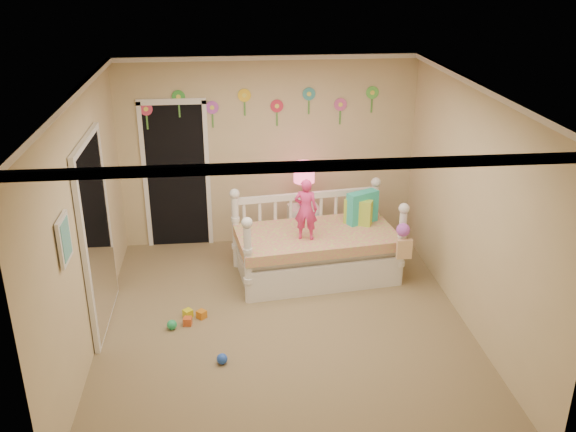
{
  "coord_description": "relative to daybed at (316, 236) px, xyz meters",
  "views": [
    {
      "loc": [
        -0.57,
        -5.88,
        3.79
      ],
      "look_at": [
        0.1,
        0.6,
        1.05
      ],
      "focal_mm": 38.95,
      "sensor_mm": 36.0,
      "label": 1
    }
  ],
  "objects": [
    {
      "name": "hanging_bag",
      "position": [
        0.95,
        -0.53,
        0.12
      ],
      "size": [
        0.2,
        0.16,
        0.36
      ],
      "primitive_type": null,
      "color": "beige",
      "rests_on": "daybed"
    },
    {
      "name": "floor",
      "position": [
        -0.51,
        -1.12,
        -0.54
      ],
      "size": [
        4.0,
        4.5,
        0.01
      ],
      "primitive_type": "cube",
      "color": "#7F684C",
      "rests_on": "ground"
    },
    {
      "name": "child",
      "position": [
        -0.16,
        -0.18,
        0.44
      ],
      "size": [
        0.32,
        0.25,
        0.76
      ],
      "primitive_type": "imported",
      "rotation": [
        0.0,
        0.0,
        2.87
      ],
      "color": "#F33785",
      "rests_on": "daybed"
    },
    {
      "name": "table_lamp",
      "position": [
        -0.06,
        0.72,
        0.52
      ],
      "size": [
        0.28,
        0.28,
        0.61
      ],
      "color": "#F821A2",
      "rests_on": "nightstand"
    },
    {
      "name": "daybed",
      "position": [
        0.0,
        0.0,
        0.0
      ],
      "size": [
        2.11,
        1.31,
        1.08
      ],
      "primitive_type": null,
      "rotation": [
        0.0,
        0.0,
        0.12
      ],
      "color": "white",
      "rests_on": "floor"
    },
    {
      "name": "pillow_lime",
      "position": [
        0.56,
        0.19,
        0.23
      ],
      "size": [
        0.37,
        0.27,
        0.33
      ],
      "primitive_type": "cube",
      "rotation": [
        0.0,
        0.0,
        -0.47
      ],
      "color": "#AFD240",
      "rests_on": "daybed"
    },
    {
      "name": "right_wall",
      "position": [
        1.49,
        -1.12,
        0.76
      ],
      "size": [
        0.01,
        4.5,
        2.6
      ],
      "primitive_type": "cube",
      "color": "tan",
      "rests_on": "floor"
    },
    {
      "name": "toy_scatter",
      "position": [
        -1.51,
        -1.4,
        -0.49
      ],
      "size": [
        0.98,
        1.4,
        0.11
      ],
      "primitive_type": null,
      "rotation": [
        0.0,
        0.0,
        -0.14
      ],
      "color": "#996666",
      "rests_on": "floor"
    },
    {
      "name": "closet_doorway",
      "position": [
        -1.76,
        1.11,
        0.49
      ],
      "size": [
        0.9,
        0.04,
        2.07
      ],
      "primitive_type": "cube",
      "color": "black",
      "rests_on": "back_wall"
    },
    {
      "name": "nightstand",
      "position": [
        -0.06,
        0.72,
        -0.21
      ],
      "size": [
        0.43,
        0.35,
        0.66
      ],
      "primitive_type": "cube",
      "rotation": [
        0.0,
        0.0,
        0.12
      ],
      "color": "white",
      "rests_on": "floor"
    },
    {
      "name": "pillow_turquoise",
      "position": [
        0.63,
        0.24,
        0.27
      ],
      "size": [
        0.44,
        0.31,
        0.41
      ],
      "primitive_type": "cube",
      "rotation": [
        0.0,
        0.0,
        0.45
      ],
      "color": "#25BD9C",
      "rests_on": "daybed"
    },
    {
      "name": "left_wall",
      "position": [
        -2.51,
        -1.12,
        0.76
      ],
      "size": [
        0.01,
        4.5,
        2.6
      ],
      "primitive_type": "cube",
      "color": "tan",
      "rests_on": "floor"
    },
    {
      "name": "crown_molding",
      "position": [
        -0.51,
        -1.12,
        2.03
      ],
      "size": [
        4.0,
        4.5,
        0.06
      ],
      "primitive_type": null,
      "color": "white",
      "rests_on": "ceiling"
    },
    {
      "name": "mirror_closet",
      "position": [
        -2.47,
        -0.82,
        0.51
      ],
      "size": [
        0.07,
        1.3,
        2.1
      ],
      "primitive_type": "cube",
      "color": "white",
      "rests_on": "left_wall"
    },
    {
      "name": "wall_picture",
      "position": [
        -2.48,
        -2.02,
        1.01
      ],
      "size": [
        0.05,
        0.34,
        0.42
      ],
      "primitive_type": "cube",
      "color": "white",
      "rests_on": "left_wall"
    },
    {
      "name": "back_wall",
      "position": [
        -0.51,
        1.13,
        0.76
      ],
      "size": [
        4.0,
        0.01,
        2.6
      ],
      "primitive_type": "cube",
      "color": "tan",
      "rests_on": "floor"
    },
    {
      "name": "ceiling",
      "position": [
        -0.51,
        -1.12,
        2.06
      ],
      "size": [
        4.0,
        4.5,
        0.01
      ],
      "primitive_type": "cube",
      "color": "white",
      "rests_on": "floor"
    },
    {
      "name": "flower_decals",
      "position": [
        -0.6,
        1.12,
        1.4
      ],
      "size": [
        3.4,
        0.02,
        0.5
      ],
      "primitive_type": null,
      "color": "#B2668C",
      "rests_on": "back_wall"
    }
  ]
}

